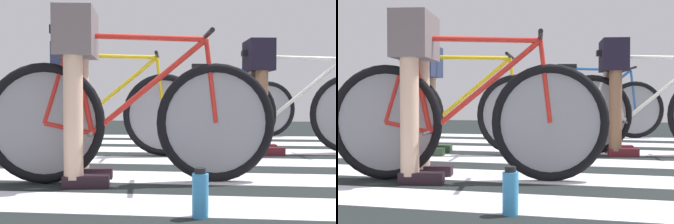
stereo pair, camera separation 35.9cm
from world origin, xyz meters
TOP-DOWN VIEW (x-y plane):
  - ground at (0.00, 0.00)m, footprint 18.00×14.00m
  - crosswalk_markings at (-0.04, 0.25)m, footprint 5.40×5.74m
  - bicycle_1_of_4 at (-0.52, -0.33)m, footprint 1.72×0.54m
  - cyclist_1_of_4 at (-0.83, -0.38)m, footprint 0.37×0.44m
  - bicycle_2_of_4 at (-0.99, 0.93)m, footprint 1.73×0.52m
  - cyclist_2_of_4 at (-1.30, 0.89)m, footprint 0.35×0.43m
  - bicycle_3_of_4 at (0.67, 1.28)m, footprint 1.73×0.53m
  - cyclist_3_of_4 at (0.36, 1.23)m, footprint 0.36×0.44m
  - bicycle_4_of_4 at (0.11, 2.95)m, footprint 1.71×0.56m
  - water_bottle at (-0.07, -1.09)m, footprint 0.07×0.07m

SIDE VIEW (x-z plane):
  - ground at x=0.00m, z-range 0.00..0.02m
  - crosswalk_markings at x=-0.04m, z-range 0.02..0.02m
  - water_bottle at x=-0.07m, z-range 0.01..0.23m
  - bicycle_1_of_4 at x=-0.52m, z-range -0.06..0.87m
  - bicycle_2_of_4 at x=-0.99m, z-range -0.06..0.87m
  - bicycle_3_of_4 at x=0.67m, z-range -0.06..0.87m
  - bicycle_4_of_4 at x=0.11m, z-range -0.06..0.87m
  - cyclist_2_of_4 at x=-1.30m, z-range 0.16..1.14m
  - cyclist_3_of_4 at x=0.36m, z-range 0.17..1.20m
  - cyclist_1_of_4 at x=-0.83m, z-range 0.17..1.20m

